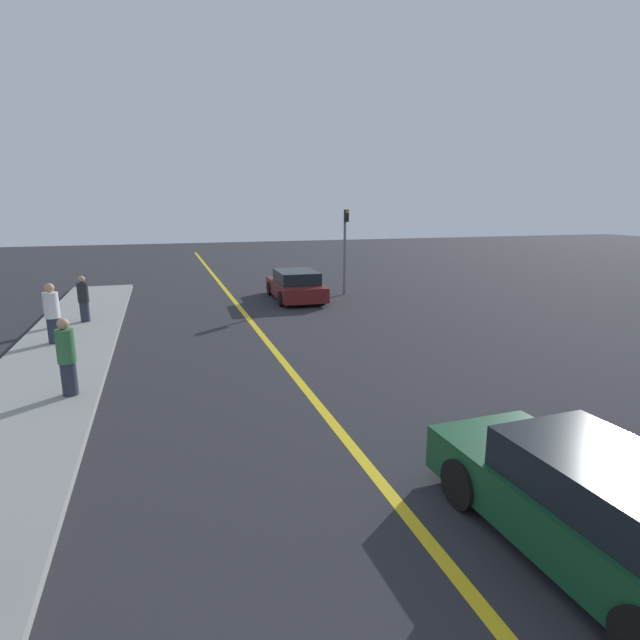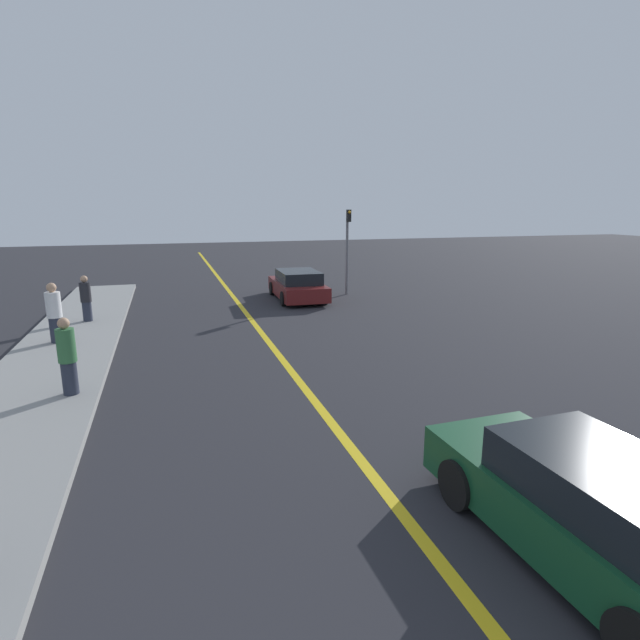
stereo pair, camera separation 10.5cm
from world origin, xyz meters
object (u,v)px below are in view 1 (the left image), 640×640
at_px(pedestrian_mid_group, 67,357).
at_px(traffic_light, 345,243).
at_px(pedestrian_by_sign, 83,299).
at_px(car_near_right_lane, 598,510).
at_px(car_ahead_center, 296,286).
at_px(pedestrian_far_standing, 52,314).

bearing_deg(pedestrian_mid_group, traffic_light, 46.12).
bearing_deg(pedestrian_by_sign, traffic_light, 16.34).
distance_m(car_near_right_lane, car_ahead_center, 17.43).
distance_m(pedestrian_mid_group, pedestrian_far_standing, 4.83).
relative_size(pedestrian_far_standing, traffic_light, 0.45).
height_order(pedestrian_by_sign, traffic_light, traffic_light).
height_order(pedestrian_far_standing, pedestrian_by_sign, pedestrian_far_standing).
xyz_separation_m(pedestrian_mid_group, pedestrian_far_standing, (-1.10, 4.70, 0.04)).
distance_m(car_ahead_center, pedestrian_mid_group, 12.70).
height_order(pedestrian_far_standing, traffic_light, traffic_light).
relative_size(pedestrian_mid_group, pedestrian_far_standing, 0.95).
xyz_separation_m(car_near_right_lane, pedestrian_by_sign, (-7.30, 14.76, 0.29)).
bearing_deg(pedestrian_by_sign, pedestrian_far_standing, -99.88).
xyz_separation_m(pedestrian_mid_group, traffic_light, (10.23, 10.64, 1.43)).
distance_m(car_near_right_lane, pedestrian_by_sign, 16.47).
height_order(car_near_right_lane, car_ahead_center, car_near_right_lane).
height_order(car_ahead_center, pedestrian_by_sign, pedestrian_by_sign).
relative_size(car_near_right_lane, traffic_light, 1.15).
bearing_deg(traffic_light, car_ahead_center, -167.96).
bearing_deg(traffic_light, pedestrian_mid_group, -133.88).
bearing_deg(car_ahead_center, traffic_light, 13.99).
distance_m(car_near_right_lane, traffic_light, 18.37).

